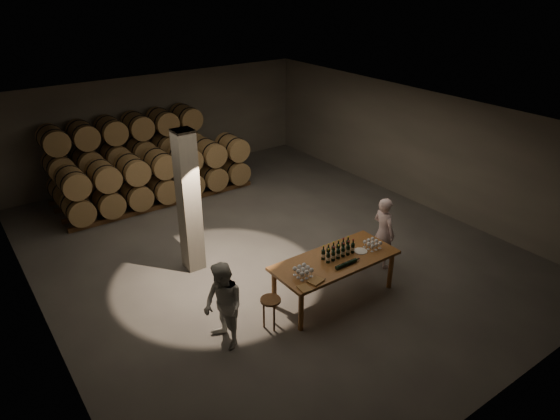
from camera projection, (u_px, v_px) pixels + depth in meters
room at (189, 202)px, 10.59m from camera, size 12.00×12.00×12.00m
tasting_table at (335, 263)px, 9.91m from camera, size 2.60×1.10×0.90m
barrel_stack_back at (128, 153)px, 14.66m from camera, size 4.70×0.95×2.31m
barrel_stack_front at (161, 176)px, 14.00m from camera, size 5.48×0.95×1.57m
bottle_cluster at (338, 251)px, 9.92m from camera, size 0.73×0.23×0.31m
lying_bottles at (347, 264)px, 9.63m from camera, size 0.61×0.08×0.08m
glass_cluster_left at (303, 270)px, 9.27m from camera, size 0.31×0.31×0.18m
glass_cluster_right at (372, 243)px, 10.21m from camera, size 0.30×0.30×0.16m
plate at (361, 251)px, 10.13m from camera, size 0.27×0.27×0.02m
notebook_near at (316, 281)px, 9.14m from camera, size 0.31×0.26×0.03m
notebook_corner at (305, 288)px, 8.94m from camera, size 0.23×0.27×0.02m
pen at (324, 280)px, 9.19m from camera, size 0.13×0.05×0.01m
stool at (271, 304)px, 9.16m from camera, size 0.38×0.38×0.64m
person_man at (383, 232)px, 11.01m from camera, size 0.43×0.62×1.65m
person_woman at (223, 306)px, 8.62m from camera, size 0.66×0.83×1.64m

